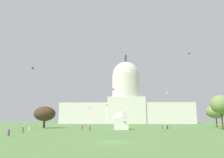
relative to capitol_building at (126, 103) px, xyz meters
name	(u,v)px	position (x,y,z in m)	size (l,w,h in m)	color
ground_plane	(112,142)	(-5.81, -160.35, -18.63)	(800.00, 800.00, 0.00)	#567F42
capitol_building	(126,103)	(0.00, 0.00, 0.00)	(118.54, 27.24, 65.17)	beige
event_tent	(121,120)	(-4.63, -117.90, -15.15)	(5.60, 7.44, 6.83)	white
tree_east_far	(216,112)	(39.91, -93.36, -11.44)	(9.15, 8.86, 10.35)	#42301E
tree_east_mid	(221,104)	(32.05, -116.07, -9.65)	(9.16, 9.30, 12.46)	#42301E
tree_west_far	(45,114)	(-36.75, -106.99, -12.69)	(12.00, 11.81, 9.03)	#42301E
person_purple_back_left	(9,133)	(-28.67, -149.61, -17.93)	(0.61, 0.61, 1.57)	#703D93
person_denim_front_left	(162,127)	(11.79, -108.98, -17.87)	(0.43, 0.43, 1.62)	#3D5684
person_white_back_right	(30,129)	(-33.33, -128.52, -17.94)	(0.55, 0.55, 1.54)	silver
person_tan_mid_center	(83,127)	(-18.93, -113.93, -17.88)	(0.37, 0.37, 1.62)	tan
person_denim_front_right	(90,128)	(-14.77, -125.25, -17.86)	(0.59, 0.59, 1.69)	#3D5684
person_red_aisle_center	(82,128)	(-17.97, -121.76, -17.82)	(0.47, 0.47, 1.75)	red
person_orange_back_center	(141,126)	(3.90, -103.57, -17.93)	(0.45, 0.45, 1.51)	orange
person_black_front_center	(168,127)	(12.61, -114.90, -17.91)	(0.57, 0.57, 1.58)	black
person_teal_edge_west	(83,126)	(-21.31, -102.74, -17.90)	(0.42, 0.42, 1.56)	#1E757A
person_olive_lawn_far_right	(23,130)	(-30.65, -138.80, -17.84)	(0.54, 0.54, 1.74)	olive
kite_white_low	(90,108)	(-29.71, -28.16, -5.82)	(0.54, 0.94, 2.68)	white
kite_black_mid	(190,55)	(25.87, -105.15, 13.06)	(1.32, 0.91, 4.19)	black
kite_green_high	(161,67)	(27.48, -29.08, 26.58)	(0.62, 1.02, 2.45)	green
kite_blue_mid	(33,68)	(-44.29, -104.82, 7.72)	(0.86, 0.94, 1.17)	blue
kite_yellow_mid	(167,93)	(28.69, -42.41, 4.16)	(1.36, 1.31, 1.43)	yellow
kite_cyan_high	(118,37)	(-5.84, -82.90, 31.02)	(0.60, 0.41, 2.16)	#33BCDB
kite_red_low	(107,106)	(-15.18, -40.19, -4.89)	(0.98, 0.45, 4.08)	red
kite_magenta_mid	(113,89)	(-9.03, -74.52, 2.18)	(1.11, 1.08, 1.04)	#D1339E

